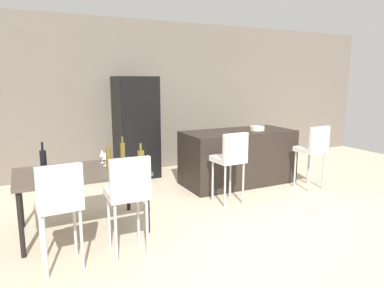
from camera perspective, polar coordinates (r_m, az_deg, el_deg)
ground_plane at (r=5.21m, az=8.42°, el=-9.70°), size 10.00×10.00×0.00m
back_wall at (r=7.19m, az=-3.22°, el=7.81°), size 10.00×0.12×2.90m
kitchen_island at (r=6.11m, az=7.50°, el=-2.13°), size 1.92×0.86×0.92m
bar_chair_left at (r=5.03m, az=6.34°, el=-2.06°), size 0.42×0.42×1.05m
bar_chair_middle at (r=6.03m, az=19.22°, el=-0.50°), size 0.42×0.42×1.05m
dining_table at (r=4.31m, az=-17.63°, el=-4.93°), size 1.45×0.94×0.74m
dining_chair_near at (r=3.48m, az=-20.86°, el=-8.47°), size 0.42×0.42×1.05m
dining_chair_far at (r=3.59m, az=-10.40°, el=-7.38°), size 0.41×0.41×1.05m
wine_bottle_corner at (r=4.30m, az=-13.48°, el=-2.18°), size 0.06×0.06×0.31m
wine_bottle_end at (r=4.62m, az=-11.24°, el=-1.22°), size 0.06×0.06×0.33m
wine_bottle_middle at (r=4.36m, az=-23.10°, el=-2.48°), size 0.07×0.07×0.35m
wine_bottle_near at (r=4.02m, az=-8.32°, el=-2.77°), size 0.08×0.08×0.34m
wine_glass_left at (r=4.42m, az=-14.01°, el=-1.89°), size 0.07×0.07×0.17m
wine_glass_right at (r=4.57m, az=-14.47°, el=-1.49°), size 0.07×0.07×0.17m
refrigerator at (r=6.52m, az=-9.14°, el=2.73°), size 0.72×0.68×1.84m
fruit_bowl at (r=6.13m, az=10.60°, el=2.53°), size 0.25×0.25×0.07m
potted_plant at (r=7.73m, az=9.25°, el=-0.71°), size 0.33×0.33×0.53m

